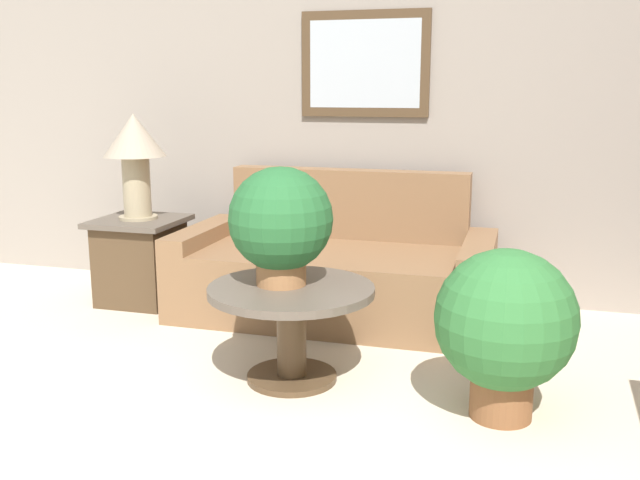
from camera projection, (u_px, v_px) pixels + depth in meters
wall_back at (418, 106)px, 4.72m from camera, size 7.05×0.09×2.60m
couch_main at (335, 271)px, 4.52m from camera, size 1.96×0.95×0.89m
coffee_table at (291, 312)px, 3.47m from camera, size 0.81×0.81×0.48m
side_table at (141, 260)px, 4.78m from camera, size 0.55×0.55×0.57m
table_lamp at (135, 148)px, 4.62m from camera, size 0.40×0.40×0.69m
potted_plant_on_table at (281, 222)px, 3.42m from camera, size 0.51×0.51×0.58m
potted_plant_floor at (505, 324)px, 3.06m from camera, size 0.61×0.61×0.76m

